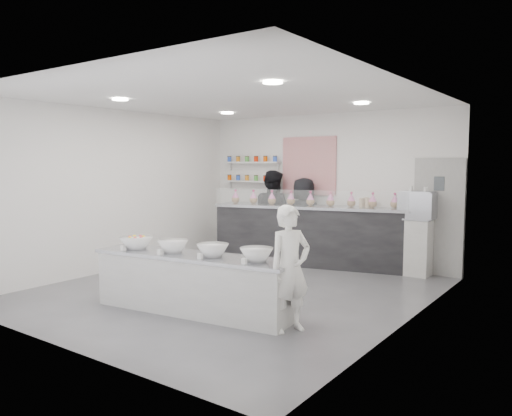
{
  "coord_description": "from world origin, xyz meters",
  "views": [
    {
      "loc": [
        4.79,
        -6.07,
        2.03
      ],
      "look_at": [
        0.15,
        0.4,
        1.29
      ],
      "focal_mm": 35.0,
      "sensor_mm": 36.0,
      "label": 1
    }
  ],
  "objects_px": {
    "prep_counter": "(193,283)",
    "staff_right": "(304,220)",
    "espresso_ledge": "(393,244)",
    "staff_left": "(272,214)",
    "espresso_machine": "(418,205)",
    "woman_prep": "(290,269)",
    "back_bar": "(310,235)"
  },
  "relations": [
    {
      "from": "prep_counter",
      "to": "espresso_machine",
      "type": "distance_m",
      "value": 4.43
    },
    {
      "from": "staff_right",
      "to": "woman_prep",
      "type": "bearing_deg",
      "value": 113.94
    },
    {
      "from": "espresso_machine",
      "to": "prep_counter",
      "type": "bearing_deg",
      "value": -113.55
    },
    {
      "from": "prep_counter",
      "to": "woman_prep",
      "type": "distance_m",
      "value": 1.51
    },
    {
      "from": "prep_counter",
      "to": "staff_left",
      "type": "xyz_separation_m",
      "value": [
        -1.32,
        3.9,
        0.53
      ]
    },
    {
      "from": "staff_left",
      "to": "staff_right",
      "type": "height_order",
      "value": "staff_left"
    },
    {
      "from": "back_bar",
      "to": "espresso_ledge",
      "type": "xyz_separation_m",
      "value": [
        1.55,
        0.34,
        -0.07
      ]
    },
    {
      "from": "staff_right",
      "to": "espresso_machine",
      "type": "bearing_deg",
      "value": 178.11
    },
    {
      "from": "prep_counter",
      "to": "staff_right",
      "type": "height_order",
      "value": "staff_right"
    },
    {
      "from": "prep_counter",
      "to": "staff_right",
      "type": "distance_m",
      "value": 3.96
    },
    {
      "from": "prep_counter",
      "to": "espresso_machine",
      "type": "xyz_separation_m",
      "value": [
        1.74,
        3.99,
        0.87
      ]
    },
    {
      "from": "back_bar",
      "to": "staff_right",
      "type": "xyz_separation_m",
      "value": [
        -0.3,
        0.25,
        0.27
      ]
    },
    {
      "from": "prep_counter",
      "to": "espresso_machine",
      "type": "relative_size",
      "value": 4.81
    },
    {
      "from": "espresso_machine",
      "to": "woman_prep",
      "type": "bearing_deg",
      "value": -94.17
    },
    {
      "from": "prep_counter",
      "to": "staff_right",
      "type": "relative_size",
      "value": 1.69
    },
    {
      "from": "espresso_machine",
      "to": "staff_left",
      "type": "bearing_deg",
      "value": -178.37
    },
    {
      "from": "woman_prep",
      "to": "espresso_ledge",
      "type": "bearing_deg",
      "value": 27.02
    },
    {
      "from": "staff_right",
      "to": "espresso_ledge",
      "type": "bearing_deg",
      "value": 178.62
    },
    {
      "from": "espresso_ledge",
      "to": "staff_right",
      "type": "height_order",
      "value": "staff_right"
    },
    {
      "from": "espresso_ledge",
      "to": "staff_left",
      "type": "distance_m",
      "value": 2.66
    },
    {
      "from": "espresso_ledge",
      "to": "staff_right",
      "type": "xyz_separation_m",
      "value": [
        -1.85,
        -0.09,
        0.34
      ]
    },
    {
      "from": "back_bar",
      "to": "espresso_ledge",
      "type": "distance_m",
      "value": 1.59
    },
    {
      "from": "prep_counter",
      "to": "staff_right",
      "type": "xyz_separation_m",
      "value": [
        -0.55,
        3.9,
        0.46
      ]
    },
    {
      "from": "staff_right",
      "to": "prep_counter",
      "type": "bearing_deg",
      "value": 93.94
    },
    {
      "from": "espresso_machine",
      "to": "woman_prep",
      "type": "relative_size",
      "value": 0.4
    },
    {
      "from": "espresso_ledge",
      "to": "espresso_machine",
      "type": "xyz_separation_m",
      "value": [
        0.44,
        0.0,
        0.75
      ]
    },
    {
      "from": "espresso_ledge",
      "to": "staff_left",
      "type": "height_order",
      "value": "staff_left"
    },
    {
      "from": "back_bar",
      "to": "staff_right",
      "type": "distance_m",
      "value": 0.47
    },
    {
      "from": "espresso_machine",
      "to": "woman_prep",
      "type": "xyz_separation_m",
      "value": [
        -0.28,
        -3.86,
        -0.5
      ]
    },
    {
      "from": "woman_prep",
      "to": "staff_left",
      "type": "xyz_separation_m",
      "value": [
        -2.78,
        3.77,
        0.17
      ]
    },
    {
      "from": "prep_counter",
      "to": "espresso_ledge",
      "type": "height_order",
      "value": "espresso_ledge"
    },
    {
      "from": "prep_counter",
      "to": "back_bar",
      "type": "bearing_deg",
      "value": 86.44
    }
  ]
}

